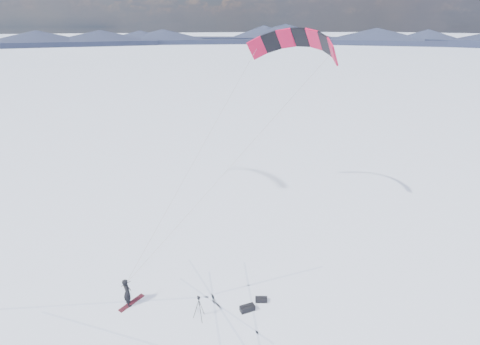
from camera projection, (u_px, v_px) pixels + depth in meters
ground at (196, 308)px, 18.42m from camera, size 1800.00×1800.00×0.00m
horizon_hills at (193, 258)px, 17.20m from camera, size 704.00×704.00×8.10m
snow_tracks at (201, 305)px, 18.57m from camera, size 17.62×10.25×0.01m
snowkiter at (129, 305)px, 18.62m from camera, size 0.40×0.61×1.67m
snowboard at (132, 303)px, 18.71m from camera, size 1.52×0.89×0.04m
tripod at (199, 305)px, 17.40m from camera, size 0.63×0.57×1.40m
gear_bag_a at (247, 308)px, 18.17m from camera, size 0.82×0.48×0.35m
gear_bag_b at (261, 299)px, 18.79m from camera, size 0.71×0.59×0.29m
power_kite at (296, 44)px, 23.90m from camera, size 15.58×8.01×12.33m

